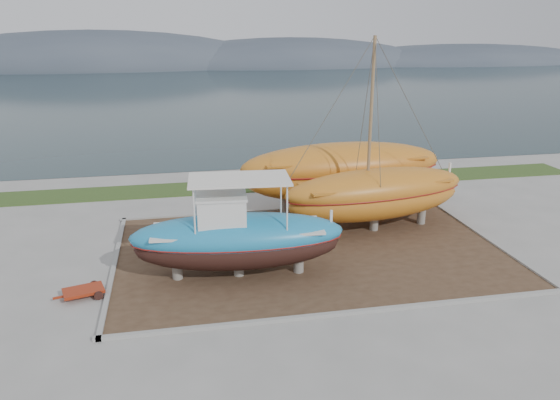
{
  "coord_description": "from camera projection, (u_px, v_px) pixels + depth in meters",
  "views": [
    {
      "loc": [
        -6.14,
        -19.45,
        10.46
      ],
      "look_at": [
        -1.49,
        4.0,
        2.69
      ],
      "focal_mm": 35.0,
      "sensor_mm": 36.0,
      "label": 1
    }
  ],
  "objects": [
    {
      "name": "curb_frame",
      "position": [
        310.0,
        250.0,
        26.22
      ],
      "size": [
        18.6,
        12.6,
        0.15
      ],
      "primitive_type": null,
      "color": "gray",
      "rests_on": "ground"
    },
    {
      "name": "orange_sailboat",
      "position": [
        379.0,
        138.0,
        27.29
      ],
      "size": [
        10.39,
        4.42,
        9.85
      ],
      "primitive_type": null,
      "rotation": [
        0.0,
        0.0,
        0.15
      ],
      "color": "#B6691C",
      "rests_on": "dirt_patch"
    },
    {
      "name": "orange_bare_hull",
      "position": [
        342.0,
        178.0,
        31.24
      ],
      "size": [
        11.97,
        4.06,
        3.88
      ],
      "primitive_type": null,
      "rotation": [
        0.0,
        0.0,
        0.04
      ],
      "color": "#B6691C",
      "rests_on": "dirt_patch"
    },
    {
      "name": "sea",
      "position": [
        209.0,
        91.0,
        87.81
      ],
      "size": [
        260.0,
        100.0,
        0.04
      ],
      "primitive_type": null,
      "color": "#172B2F",
      "rests_on": "ground"
    },
    {
      "name": "grass_strip",
      "position": [
        269.0,
        184.0,
        36.96
      ],
      "size": [
        44.0,
        3.0,
        0.08
      ],
      "primitive_type": "cube",
      "color": "#284219",
      "rests_on": "ground"
    },
    {
      "name": "red_trailer",
      "position": [
        84.0,
        293.0,
        21.84
      ],
      "size": [
        2.55,
        1.75,
        0.33
      ],
      "primitive_type": null,
      "rotation": [
        0.0,
        0.0,
        0.28
      ],
      "color": "#9C2A11",
      "rests_on": "ground"
    },
    {
      "name": "mountain_ridge",
      "position": [
        194.0,
        66.0,
        139.12
      ],
      "size": [
        200.0,
        36.0,
        20.0
      ],
      "primitive_type": null,
      "color": "#333D49",
      "rests_on": "ground"
    },
    {
      "name": "white_dinghy",
      "position": [
        192.0,
        238.0,
        26.16
      ],
      "size": [
        4.18,
        2.1,
        1.2
      ],
      "primitive_type": null,
      "rotation": [
        0.0,
        0.0,
        -0.15
      ],
      "color": "silver",
      "rests_on": "dirt_patch"
    },
    {
      "name": "blue_caique",
      "position": [
        238.0,
        228.0,
        22.97
      ],
      "size": [
        9.24,
        3.46,
        4.36
      ],
      "primitive_type": null,
      "rotation": [
        0.0,
        0.0,
        -0.07
      ],
      "color": "#1D80B5",
      "rests_on": "dirt_patch"
    },
    {
      "name": "ground",
      "position": [
        334.0,
        289.0,
        22.51
      ],
      "size": [
        140.0,
        140.0,
        0.0
      ],
      "primitive_type": "plane",
      "color": "gray",
      "rests_on": "ground"
    },
    {
      "name": "dirt_patch",
      "position": [
        310.0,
        251.0,
        26.23
      ],
      "size": [
        18.0,
        12.0,
        0.06
      ],
      "primitive_type": "cube",
      "color": "#422D1E",
      "rests_on": "ground"
    }
  ]
}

